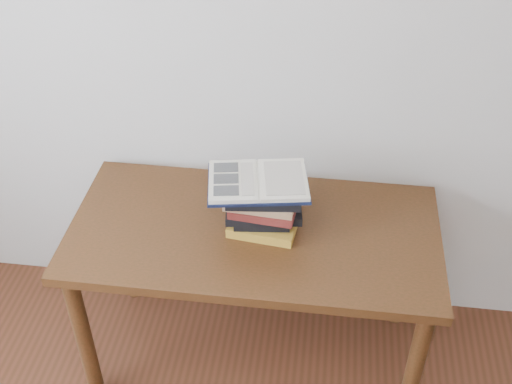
# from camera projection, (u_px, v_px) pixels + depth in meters

# --- Properties ---
(desk) EXTENTS (1.30, 0.65, 0.69)m
(desk) POSITION_uv_depth(u_px,v_px,m) (254.00, 250.00, 2.30)
(desk) COLOR #4C2613
(desk) RESTS_ON ground
(book_stack) EXTENTS (0.28, 0.21, 0.18)m
(book_stack) POSITION_uv_depth(u_px,v_px,m) (263.00, 208.00, 2.19)
(book_stack) COLOR #B67929
(book_stack) RESTS_ON desk
(open_book) EXTENTS (0.37, 0.29, 0.03)m
(open_book) POSITION_uv_depth(u_px,v_px,m) (258.00, 181.00, 2.13)
(open_book) COLOR black
(open_book) RESTS_ON book_stack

